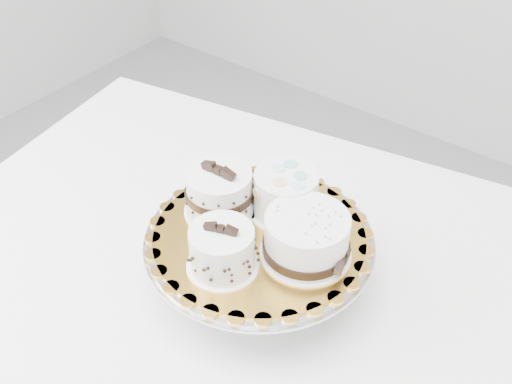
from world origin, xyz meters
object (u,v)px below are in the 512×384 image
Objects in this scene: cake_swirl at (222,250)px; cake_ribbon at (307,238)px; cake_stand at (259,251)px; table at (274,309)px; cake_banded at (220,194)px; cake_dots at (286,193)px; cake_board at (259,236)px.

cake_ribbon is (0.08, 0.09, 0.00)m from cake_swirl.
cake_swirl reaches higher than cake_stand.
cake_banded reaches higher than table.
cake_swirl is (-0.00, -0.08, 0.06)m from cake_stand.
cake_swirl is 1.03× the size of cake_banded.
cake_banded is 0.10m from cake_dots.
cake_swirl is 0.80× the size of cake_ribbon.
cake_board is 0.08m from cake_dots.
cake_board is 0.09m from cake_swirl.
table is at bearing 154.23° from cake_ribbon.
cake_ribbon is (0.08, 0.01, 0.06)m from cake_stand.
cake_board is 0.08m from cake_ribbon.
cake_board is 2.19× the size of cake_ribbon.
cake_board is at bearing -89.28° from cake_dots.
table is 4.20× the size of cake_board.
cake_stand is (-0.01, -0.02, 0.14)m from table.
cake_stand is 3.00× the size of cake_swirl.
cake_board is 2.75× the size of cake_swirl.
cake_banded is (-0.09, -0.02, 0.21)m from table.
cake_swirl reaches higher than cake_dots.
cake_board is (-0.01, -0.02, 0.17)m from table.
cake_swirl is at bearing -91.71° from cake_board.
cake_stand is at bearing 0.00° from cake_board.
table is at bearing 57.70° from cake_stand.
cake_stand is 2.87× the size of cake_dots.
table is 0.14m from cake_stand.
table is 0.22m from cake_dots.
cake_banded is (-0.08, 0.01, 0.07)m from cake_stand.
cake_ribbon is (0.08, -0.06, -0.00)m from cake_dots.
cake_banded is 0.78× the size of cake_ribbon.
cake_swirl is at bearing -108.59° from table.
cake_stand is 2.39× the size of cake_ribbon.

